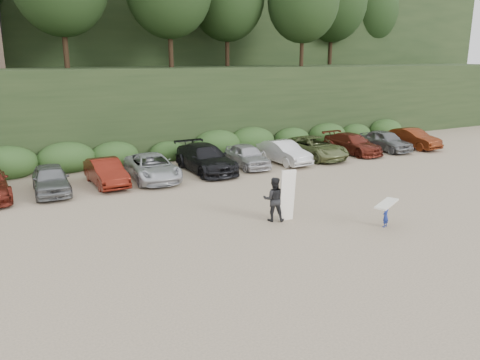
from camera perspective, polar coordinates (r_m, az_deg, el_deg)
ground at (r=19.08m, az=3.33°, el=-5.93°), size 120.00×120.00×0.00m
hillside_backdrop at (r=52.11m, az=-19.12°, el=18.91°), size 90.00×41.50×28.00m
parked_cars at (r=27.41m, az=-8.28°, el=1.98°), size 39.75×5.83×1.62m
child_surfer at (r=19.91m, az=17.38°, el=-3.58°), size 1.75×1.21×1.03m
adult_surfer at (r=19.71m, az=4.30°, el=-2.31°), size 1.40×1.08×2.24m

